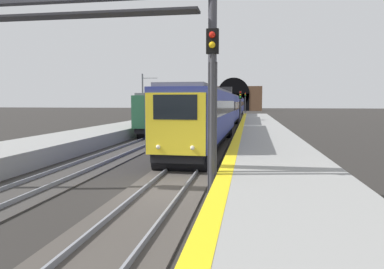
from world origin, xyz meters
The scene contains 13 objects.
ground_plane centered at (0.00, 0.00, 0.00)m, with size 320.00×320.00×0.00m, color #282623.
platform_right centered at (0.00, -4.12, 0.47)m, with size 112.00×4.24×0.95m, color gray.
platform_right_edge_strip centered at (0.00, -2.25, 0.95)m, with size 112.00×0.50×0.01m, color yellow.
track_main_line centered at (0.00, 0.00, 0.04)m, with size 160.00×2.91×0.21m.
track_adjacent_line centered at (0.00, 5.05, 0.04)m, with size 160.00×3.02×0.21m.
train_main_approaching centered at (41.25, 0.00, 2.34)m, with size 77.31×3.15×5.03m.
train_adjacent_platform centered at (43.56, 5.05, 2.27)m, with size 55.21×3.27×3.97m.
railway_signal_near centered at (-1.15, -1.85, 3.20)m, with size 0.39×0.38×5.49m.
railway_signal_mid centered at (33.29, -1.85, 2.82)m, with size 0.39×0.38×4.60m.
railway_signal_far centered at (84.65, -1.85, 3.38)m, with size 0.39×0.38×5.62m.
overhead_signal_gantry centered at (-0.71, 2.52, 5.31)m, with size 0.70×8.94×6.98m.
tunnel_portal centered at (112.21, 2.52, 4.26)m, with size 2.37×19.53×11.39m.
catenary_mast_near centered at (35.51, 11.65, 3.64)m, with size 0.22×2.23×7.06m.
Camera 1 is at (-12.23, -3.01, 3.28)m, focal length 33.14 mm.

